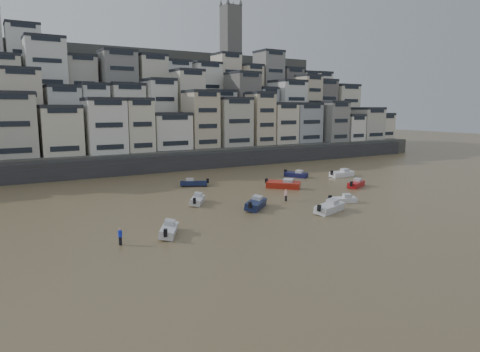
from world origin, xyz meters
TOP-DOWN VIEW (x-y plane):
  - ground at (0.00, 0.00)m, footprint 400.00×400.00m
  - harbor_wall at (10.00, 65.00)m, footprint 140.00×3.00m
  - hillside at (14.73, 104.84)m, footprint 141.04×66.00m
  - boat_a at (12.26, 19.78)m, footprint 6.17×3.78m
  - boat_b at (17.89, 23.05)m, footprint 4.44×2.76m
  - boat_c at (5.19, 26.48)m, footprint 5.65×5.30m
  - boat_d at (28.72, 30.96)m, footprint 5.54×3.82m
  - boat_e at (17.14, 36.34)m, footprint 5.65×5.95m
  - boat_f at (-0.30, 33.25)m, footprint 4.25×5.11m
  - boat_g at (34.51, 40.36)m, footprint 6.00×2.18m
  - boat_h at (5.15, 46.17)m, footprint 5.25×3.90m
  - boat_i at (26.47, 44.67)m, footprint 3.52×5.35m
  - boat_j at (-9.44, 21.06)m, footprint 4.00×5.31m
  - person_blue at (-14.84, 20.37)m, footprint 0.44×0.44m
  - person_pink at (11.50, 28.14)m, footprint 0.44×0.44m

SIDE VIEW (x-z plane):
  - ground at x=0.00m, z-range 0.00..0.00m
  - boat_b at x=17.89m, z-range 0.00..1.15m
  - boat_f at x=-0.30m, z-range 0.00..1.38m
  - boat_h at x=5.15m, z-range 0.00..1.38m
  - boat_i at x=26.47m, z-range 0.00..1.39m
  - boat_j at x=-9.44m, z-range 0.00..1.40m
  - boat_d at x=28.72m, z-range 0.00..1.45m
  - boat_c at x=5.19m, z-range 0.00..1.59m
  - boat_a at x=12.26m, z-range 0.00..1.60m
  - boat_g at x=34.51m, z-range 0.00..1.62m
  - boat_e at x=17.14m, z-range 0.00..1.69m
  - person_blue at x=-14.84m, z-range 0.00..1.74m
  - person_pink at x=11.50m, z-range 0.00..1.74m
  - harbor_wall at x=10.00m, z-range 0.00..3.50m
  - hillside at x=14.73m, z-range -11.99..38.01m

